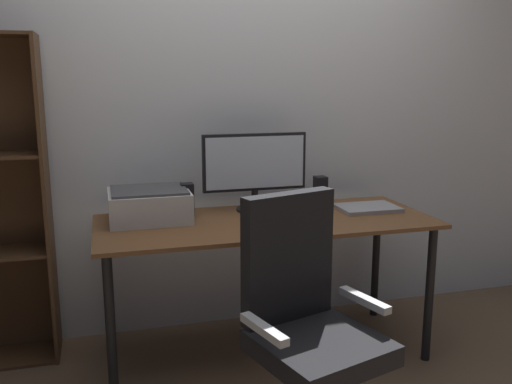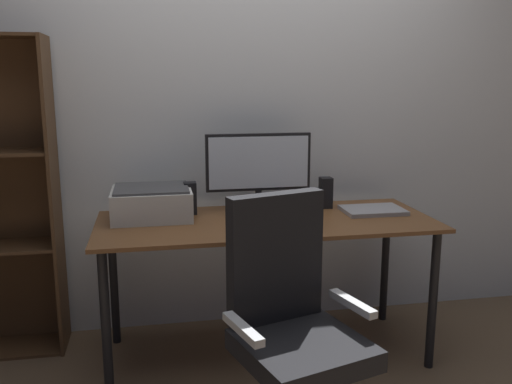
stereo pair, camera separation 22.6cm
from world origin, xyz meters
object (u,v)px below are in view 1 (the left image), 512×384
object	(u,v)px
printer	(149,205)
laptop	(367,208)
coffee_mug	(280,208)
monitor	(256,166)
desk	(266,235)
mouse	(315,221)
speaker_left	(187,199)
office_chair	(307,338)
speaker_right	(320,191)
keyboard	(279,226)

from	to	relation	value
printer	laptop	bearing A→B (deg)	-4.91
coffee_mug	monitor	bearing A→B (deg)	115.55
desk	laptop	distance (m)	0.60
monitor	coffee_mug	distance (m)	0.27
mouse	desk	bearing A→B (deg)	154.44
speaker_left	mouse	bearing A→B (deg)	-31.29
mouse	printer	world-z (taller)	printer
printer	office_chair	bearing A→B (deg)	-60.23
desk	mouse	size ratio (longest dim) A/B	17.70
monitor	laptop	xyz separation A→B (m)	(0.59, -0.16, -0.23)
mouse	coffee_mug	xyz separation A→B (m)	(-0.12, 0.19, 0.03)
printer	speaker_left	bearing A→B (deg)	14.04
mouse	speaker_right	distance (m)	0.40
laptop	keyboard	bearing A→B (deg)	-158.23
coffee_mug	speaker_left	size ratio (longest dim) A/B	0.56
coffee_mug	office_chair	bearing A→B (deg)	-100.22
coffee_mug	speaker_left	xyz separation A→B (m)	(-0.46, 0.16, 0.04)
keyboard	speaker_right	world-z (taller)	speaker_right
monitor	keyboard	size ratio (longest dim) A/B	1.95
monitor	speaker_left	distance (m)	0.40
laptop	speaker_left	bearing A→B (deg)	171.73
keyboard	printer	xyz separation A→B (m)	(-0.58, 0.32, 0.07)
desk	coffee_mug	distance (m)	0.16
desk	laptop	world-z (taller)	laptop
desk	office_chair	distance (m)	0.78
monitor	printer	world-z (taller)	monitor
coffee_mug	keyboard	bearing A→B (deg)	-109.12
coffee_mug	printer	size ratio (longest dim) A/B	0.24
coffee_mug	speaker_right	distance (m)	0.34
desk	printer	xyz separation A→B (m)	(-0.57, 0.15, 0.16)
office_chair	desk	bearing A→B (deg)	68.98
office_chair	monitor	bearing A→B (deg)	69.63
mouse	speaker_left	distance (m)	0.68
monitor	mouse	bearing A→B (deg)	-60.31
monitor	laptop	distance (m)	0.65
keyboard	mouse	size ratio (longest dim) A/B	3.02
mouse	coffee_mug	size ratio (longest dim) A/B	1.01
keyboard	coffee_mug	size ratio (longest dim) A/B	3.06
speaker_left	printer	size ratio (longest dim) A/B	0.43
desk	speaker_left	bearing A→B (deg)	151.73
desk	keyboard	bearing A→B (deg)	-85.53
monitor	mouse	world-z (taller)	monitor
monitor	coffee_mug	xyz separation A→B (m)	(0.08, -0.17, -0.19)
monitor	speaker_left	xyz separation A→B (m)	(-0.37, -0.01, -0.16)
office_chair	keyboard	bearing A→B (deg)	66.34
laptop	office_chair	size ratio (longest dim) A/B	0.32
laptop	office_chair	xyz separation A→B (m)	(-0.65, -0.80, -0.29)
mouse	office_chair	xyz separation A→B (m)	(-0.26, -0.60, -0.30)
monitor	printer	distance (m)	0.60
monitor	speaker_right	size ratio (longest dim) A/B	3.33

